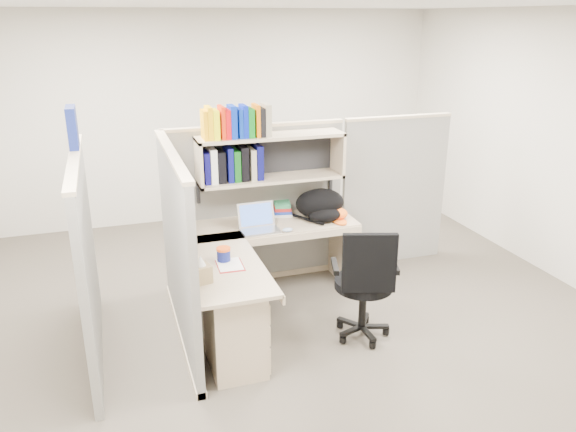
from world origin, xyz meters
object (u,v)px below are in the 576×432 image
object	(u,v)px
desk	(246,297)
snack_canister	(224,254)
backpack	(322,205)
task_chair	(364,300)
laptop	(260,218)

from	to	relation	value
desk	snack_canister	distance (m)	0.40
backpack	task_chair	world-z (taller)	task_chair
backpack	task_chair	bearing A→B (deg)	-103.87
desk	backpack	xyz separation A→B (m)	(0.97, 0.81, 0.44)
backpack	snack_canister	bearing A→B (deg)	-161.55
snack_canister	task_chair	xyz separation A→B (m)	(1.10, -0.35, -0.42)
desk	task_chair	xyz separation A→B (m)	(0.95, -0.22, -0.07)
desk	laptop	world-z (taller)	laptop
task_chair	backpack	bearing A→B (deg)	88.85
laptop	backpack	world-z (taller)	backpack
backpack	task_chair	xyz separation A→B (m)	(-0.02, -1.03, -0.51)
laptop	task_chair	distance (m)	1.21
task_chair	desk	bearing A→B (deg)	166.91
desk	backpack	world-z (taller)	backpack
task_chair	snack_canister	bearing A→B (deg)	162.11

